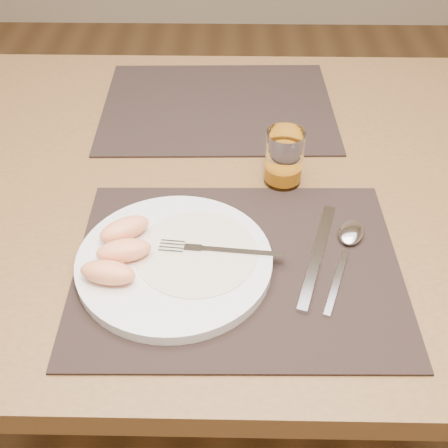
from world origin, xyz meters
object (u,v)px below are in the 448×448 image
placemat_near (238,266)px  table (221,211)px  plate (174,262)px  juice_glass (284,160)px  spoon (349,239)px  fork (210,250)px  knife (315,263)px  placemat_far (218,106)px

placemat_near → table: bearing=97.1°
plate → juice_glass: size_ratio=2.93×
placemat_near → plate: plate is taller
table → plate: 0.25m
placemat_near → juice_glass: juice_glass is taller
table → placemat_near: bearing=-82.9°
spoon → juice_glass: size_ratio=2.04×
plate → juice_glass: (0.16, 0.20, 0.03)m
placemat_near → fork: fork is taller
knife → spoon: 0.07m
knife → spoon: spoon is taller
table → placemat_far: (-0.01, 0.22, 0.09)m
placemat_near → fork: 0.04m
placemat_near → knife: (0.11, 0.00, 0.00)m
juice_glass → table: bearing=166.8°
placemat_far → knife: knife is taller
plate → knife: size_ratio=1.25×
placemat_near → spoon: spoon is taller
table → placemat_near: 0.24m
knife → juice_glass: juice_glass is taller
plate → knife: 0.19m
placemat_near → plate: size_ratio=1.67×
placemat_far → juice_glass: bearing=-65.2°
table → knife: size_ratio=6.50×
juice_glass → fork: bearing=-121.2°
plate → placemat_near: bearing=1.4°
plate → spoon: (0.25, 0.05, -0.00)m
table → knife: (0.13, -0.22, 0.09)m
plate → fork: bearing=15.9°
placemat_far → juice_glass: 0.27m
knife → fork: bearing=176.4°
placemat_far → juice_glass: size_ratio=4.89×
spoon → fork: bearing=-169.2°
plate → juice_glass: bearing=50.9°
placemat_far → plate: (-0.05, -0.44, 0.01)m
placemat_near → spoon: size_ratio=2.40×
juice_glass → spoon: bearing=-59.1°
fork → spoon: size_ratio=0.93×
placemat_near → knife: size_ratio=2.09×
plate → knife: bearing=1.5°
plate → fork: 0.05m
placemat_near → placemat_far: 0.44m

